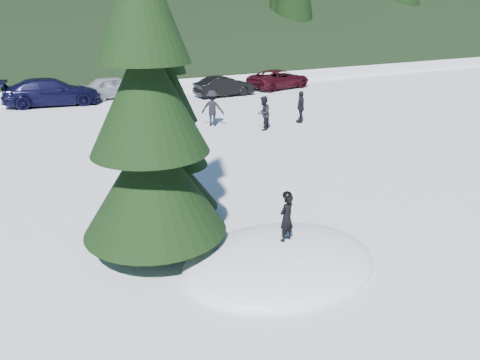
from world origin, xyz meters
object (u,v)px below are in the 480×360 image
child_skier (286,218)px  car_6 (279,79)px  spruce_short (173,144)px  adult_2 (213,108)px  car_4 (115,87)px  spruce_tall (148,110)px  adult_0 (263,113)px  adult_1 (301,107)px  car_3 (52,92)px  car_5 (224,86)px

child_skier → car_6: size_ratio=0.24×
spruce_short → adult_2: size_ratio=3.18×
car_4 → spruce_tall: bearing=163.3°
adult_0 → adult_2: 2.51m
spruce_tall → car_6: 23.75m
adult_0 → car_4: 11.89m
child_skier → car_4: size_ratio=0.27×
adult_1 → car_3: 14.38m
spruce_tall → adult_1: bearing=41.2°
spruce_short → car_3: 18.01m
spruce_tall → car_4: 20.46m
car_3 → car_5: size_ratio=1.39×
spruce_short → adult_2: (5.34, 9.12, -1.26)m
child_skier → car_5: bearing=-130.6°
child_skier → adult_0: bearing=-136.5°
car_6 → spruce_tall: bearing=129.5°
spruce_tall → car_3: size_ratio=1.62×
car_5 → car_6: bearing=-80.9°
adult_1 → car_4: 12.52m
adult_0 → car_3: 13.17m
adult_0 → car_5: adult_0 is taller
car_5 → child_skier: bearing=155.2°
spruce_short → car_5: (9.30, 15.87, -1.48)m
adult_0 → car_4: bearing=-116.0°
spruce_tall → car_5: size_ratio=2.27×
adult_0 → child_skier: bearing=16.1°
car_3 → car_4: (3.74, 0.53, -0.08)m
adult_1 → car_3: (-10.06, 10.28, -0.00)m
spruce_short → adult_2: spruce_short is taller
spruce_short → car_6: bearing=50.2°
child_skier → car_5: 20.53m
spruce_short → car_5: 18.45m
spruce_short → car_6: (14.00, 16.81, -1.46)m
car_3 → car_6: car_3 is taller
car_3 → car_5: 10.19m
spruce_short → adult_0: 10.20m
child_skier → adult_0: child_skier is taller
car_3 → car_5: car_3 is taller
car_4 → adult_1: bearing=-154.9°
adult_1 → car_6: adult_1 is taller
car_5 → spruce_short: bearing=147.4°
car_3 → car_6: (14.68, -1.14, -0.13)m
adult_1 → adult_2: bearing=-87.0°
car_3 → car_4: 3.78m
spruce_short → car_6: size_ratio=1.16×
adult_1 → car_3: bearing=-112.9°
adult_0 → car_3: bearing=-99.7°
adult_1 → car_3: size_ratio=0.29×
car_5 → adult_0: bearing=163.0°
adult_1 → car_6: bearing=175.9°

